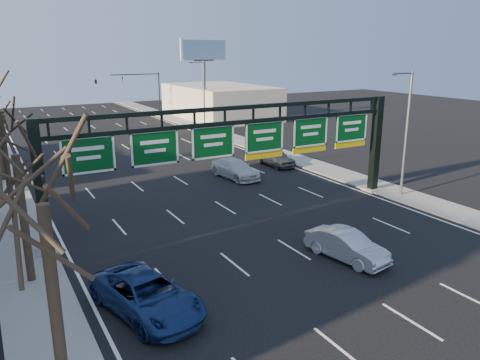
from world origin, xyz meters
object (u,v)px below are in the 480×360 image
car_silver_sedan (347,246)px  car_white_wagon (235,169)px  car_blue_suv (147,295)px  sign_gantry (242,146)px

car_silver_sedan → car_white_wagon: bearing=70.3°
car_blue_suv → car_silver_sedan: (10.61, -0.10, -0.05)m
sign_gantry → car_white_wagon: bearing=63.7°
car_silver_sedan → car_white_wagon: car_white_wagon is taller
car_blue_suv → car_white_wagon: size_ratio=1.09×
sign_gantry → car_blue_suv: size_ratio=4.28×
car_white_wagon → sign_gantry: bearing=-123.3°
sign_gantry → car_silver_sedan: (1.50, -8.31, -3.88)m
sign_gantry → car_silver_sedan: bearing=-79.8°
car_blue_suv → car_silver_sedan: 10.61m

